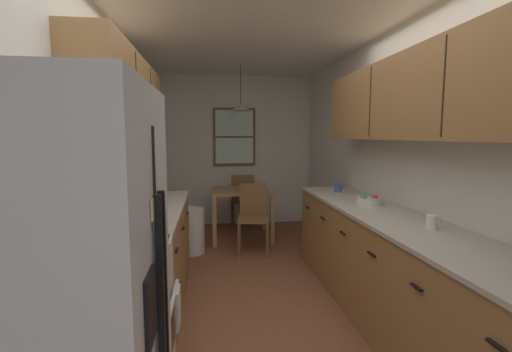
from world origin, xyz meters
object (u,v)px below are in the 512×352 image
dining_chair_far (243,198)px  dining_chair_near (253,214)px  microwave_over_range (75,107)px  dining_table (241,197)px  stove_range (110,331)px  trash_bin (191,231)px  mug_spare (432,222)px  refrigerator (55,339)px  mug_by_coffeemaker (338,188)px  storage_canister (132,209)px  fruit_bowl (369,200)px

dining_chair_far → dining_chair_near: bearing=-89.0°
microwave_over_range → dining_table: microwave_over_range is taller
stove_range → trash_bin: 2.69m
dining_table → mug_spare: (1.05, -3.01, 0.33)m
refrigerator → mug_by_coffeemaker: bearing=53.0°
microwave_over_range → dining_chair_near: bearing=65.2°
microwave_over_range → mug_by_coffeemaker: (2.11, 1.89, -0.73)m
dining_chair_near → mug_spare: 2.60m
microwave_over_range → dining_chair_far: size_ratio=0.67×
refrigerator → storage_canister: refrigerator is taller
stove_range → dining_table: (1.01, 3.28, 0.15)m
microwave_over_range → trash_bin: (0.41, 2.66, -1.38)m
dining_chair_far → fruit_bowl: 2.93m
storage_canister → fruit_bowl: bearing=13.3°
storage_canister → fruit_bowl: 2.08m
mug_spare → stove_range: bearing=-172.5°
dining_chair_far → mug_spare: bearing=-75.1°
refrigerator → dining_table: refrigerator is taller
microwave_over_range → mug_spare: (2.17, 0.27, -0.73)m
stove_range → mug_by_coffeemaker: (1.99, 1.89, 0.48)m
mug_spare → storage_canister: bearing=168.7°
trash_bin → mug_by_coffeemaker: size_ratio=4.94×
storage_canister → dining_table: bearing=68.7°
stove_range → dining_chair_near: stove_range is taller
mug_by_coffeemaker → stove_range: bearing=-136.5°
mug_by_coffeemaker → mug_spare: bearing=-87.8°
mug_spare → fruit_bowl: mug_spare is taller
trash_bin → mug_by_coffeemaker: mug_by_coffeemaker is taller
mug_by_coffeemaker → mug_spare: mug_by_coffeemaker is taller
microwave_over_range → storage_canister: size_ratio=2.85×
stove_range → microwave_over_range: 1.21m
dining_chair_near → dining_chair_far: same height
microwave_over_range → refrigerator: bearing=-78.2°
fruit_bowl → microwave_over_range: bearing=-151.4°
microwave_over_range → dining_chair_near: size_ratio=0.67×
storage_canister → dining_chair_far: bearing=71.2°
dining_chair_far → stove_range: bearing=-105.6°
refrigerator → microwave_over_range: bearing=101.8°
mug_spare → fruit_bowl: 0.89m
trash_bin → stove_range: bearing=-96.3°
stove_range → microwave_over_range: microwave_over_range is taller
stove_range → storage_canister: bearing=90.5°
stove_range → fruit_bowl: (2.02, 1.16, 0.46)m
storage_canister → dining_chair_near: bearing=60.4°
stove_range → trash_bin: stove_range is taller
microwave_over_range → dining_table: bearing=71.1°
dining_chair_near → mug_spare: mug_spare is taller
refrigerator → stove_range: size_ratio=1.55×
mug_by_coffeemaker → storage_canister: bearing=-148.8°
trash_bin → mug_by_coffeemaker: 1.98m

